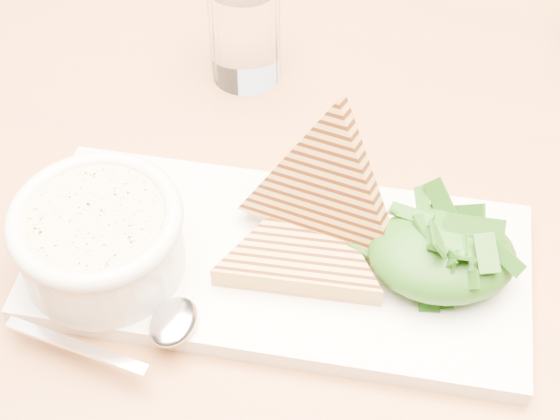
{
  "coord_description": "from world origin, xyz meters",
  "views": [
    {
      "loc": [
        0.11,
        -0.61,
        1.33
      ],
      "look_at": [
        0.1,
        -0.18,
        0.82
      ],
      "focal_mm": 55.0,
      "sensor_mm": 36.0,
      "label": 1
    }
  ],
  "objects_px": {
    "table_top": "(381,284)",
    "glass_near": "(245,31)",
    "platter": "(279,263)",
    "soup_bowl": "(101,245)"
  },
  "relations": [
    {
      "from": "table_top",
      "to": "glass_near",
      "type": "height_order",
      "value": "glass_near"
    },
    {
      "from": "platter",
      "to": "soup_bowl",
      "type": "relative_size",
      "value": 3.15
    },
    {
      "from": "soup_bowl",
      "to": "glass_near",
      "type": "relative_size",
      "value": 1.21
    },
    {
      "from": "table_top",
      "to": "glass_near",
      "type": "distance_m",
      "value": 0.27
    },
    {
      "from": "soup_bowl",
      "to": "table_top",
      "type": "bearing_deg",
      "value": 3.84
    },
    {
      "from": "table_top",
      "to": "platter",
      "type": "bearing_deg",
      "value": -178.13
    },
    {
      "from": "platter",
      "to": "glass_near",
      "type": "relative_size",
      "value": 3.82
    },
    {
      "from": "platter",
      "to": "soup_bowl",
      "type": "distance_m",
      "value": 0.14
    },
    {
      "from": "platter",
      "to": "table_top",
      "type": "bearing_deg",
      "value": 1.87
    },
    {
      "from": "platter",
      "to": "glass_near",
      "type": "distance_m",
      "value": 0.24
    }
  ]
}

